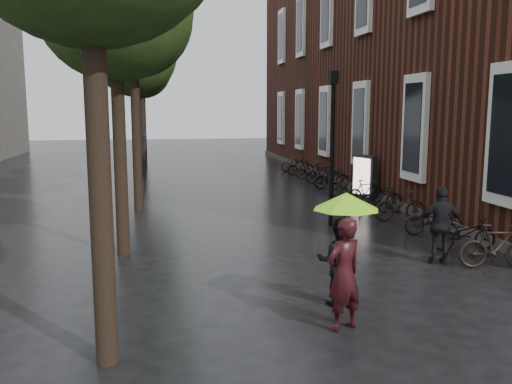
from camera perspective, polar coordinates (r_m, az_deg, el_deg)
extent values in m
plane|color=black|center=(8.24, 14.47, -17.76)|extent=(120.00, 120.00, 0.00)
cube|color=#38160F|center=(29.63, 17.63, 12.93)|extent=(10.00, 33.00, 12.00)
cube|color=silver|center=(14.95, 25.15, 5.47)|extent=(0.25, 1.60, 3.60)
cube|color=black|center=(14.89, 24.84, 5.48)|extent=(0.10, 1.20, 3.00)
cube|color=silver|center=(19.23, 16.46, 6.49)|extent=(0.25, 1.60, 3.60)
cube|color=black|center=(19.19, 16.19, 6.50)|extent=(0.10, 1.20, 3.00)
cube|color=silver|center=(23.80, 11.00, 7.06)|extent=(0.25, 1.60, 3.60)
cube|color=black|center=(23.76, 10.78, 7.06)|extent=(0.10, 1.20, 3.00)
cube|color=silver|center=(28.51, 7.31, 7.40)|extent=(0.25, 1.60, 3.60)
cube|color=black|center=(28.48, 7.12, 7.41)|extent=(0.10, 1.20, 3.00)
cube|color=silver|center=(28.92, 7.54, 18.36)|extent=(0.25, 1.60, 3.60)
cube|color=black|center=(28.89, 7.34, 18.38)|extent=(0.10, 1.20, 3.00)
cube|color=silver|center=(33.31, 4.68, 7.63)|extent=(0.25, 1.60, 3.60)
cube|color=black|center=(33.28, 4.51, 7.63)|extent=(0.10, 1.20, 3.00)
cube|color=silver|center=(33.66, 4.80, 17.03)|extent=(0.25, 1.60, 3.60)
cube|color=black|center=(33.63, 4.63, 17.04)|extent=(0.10, 1.20, 3.00)
cube|color=silver|center=(38.16, 2.71, 7.79)|extent=(0.25, 1.60, 3.60)
cube|color=black|center=(38.14, 2.56, 7.79)|extent=(0.10, 1.20, 3.00)
cube|color=silver|center=(38.46, 2.77, 16.01)|extent=(0.25, 1.60, 3.60)
cube|color=black|center=(38.44, 2.62, 16.02)|extent=(0.10, 1.20, 3.00)
cube|color=#3F3833|center=(27.82, 8.12, 1.47)|extent=(0.40, 33.00, 0.30)
cylinder|color=black|center=(7.80, -16.02, -1.22)|extent=(0.32, 0.32, 4.68)
cylinder|color=black|center=(13.75, -14.08, 2.71)|extent=(0.32, 0.32, 4.51)
cylinder|color=black|center=(19.70, -12.46, 5.16)|extent=(0.32, 0.32, 4.95)
cylinder|color=black|center=(25.71, -12.34, 5.35)|extent=(0.32, 0.32, 4.40)
cylinder|color=black|center=(31.69, -11.84, 6.32)|extent=(0.32, 0.32, 4.79)
cylinder|color=black|center=(37.69, -11.71, 6.52)|extent=(0.32, 0.32, 4.57)
imported|color=black|center=(9.12, 9.22, -8.53)|extent=(0.82, 0.70, 1.90)
imported|color=black|center=(10.27, 8.65, -7.23)|extent=(0.97, 0.86, 1.66)
cylinder|color=black|center=(9.57, 9.35, -5.34)|extent=(0.02, 0.02, 1.49)
cone|color=#8EF219|center=(9.42, 9.46, -0.94)|extent=(1.17, 1.17, 0.30)
cylinder|color=black|center=(9.39, 9.49, 0.19)|extent=(0.02, 0.02, 0.08)
imported|color=black|center=(13.49, 18.90, -3.32)|extent=(1.16, 0.68, 1.86)
imported|color=black|center=(13.63, 24.05, -5.25)|extent=(1.80, 0.82, 1.04)
imported|color=black|center=(15.05, 21.09, -4.10)|extent=(1.73, 0.70, 0.89)
imported|color=black|center=(16.55, 18.23, -2.79)|extent=(1.81, 0.91, 0.91)
imported|color=black|center=(18.28, 14.91, -1.36)|extent=(1.76, 0.56, 1.05)
imported|color=black|center=(19.87, 12.98, -0.55)|extent=(1.69, 0.53, 1.01)
imported|color=black|center=(21.39, 11.48, 0.05)|extent=(1.60, 0.69, 0.93)
imported|color=black|center=(23.24, 9.57, 0.90)|extent=(1.75, 0.67, 1.02)
imported|color=black|center=(24.96, 7.95, 1.49)|extent=(1.78, 0.68, 1.04)
imported|color=black|center=(26.70, 7.00, 1.93)|extent=(1.72, 0.82, 0.99)
imported|color=black|center=(28.37, 5.78, 2.27)|extent=(1.57, 0.66, 0.91)
imported|color=black|center=(30.00, 4.71, 2.66)|extent=(1.59, 0.56, 0.94)
imported|color=black|center=(31.69, 4.15, 2.95)|extent=(1.73, 0.70, 0.89)
cube|color=black|center=(22.20, 11.38, 1.50)|extent=(0.25, 1.20, 1.81)
cube|color=white|center=(22.14, 11.07, 1.63)|extent=(0.04, 1.01, 1.48)
cylinder|color=black|center=(16.85, 8.00, 3.86)|extent=(0.13, 0.13, 4.46)
cube|color=black|center=(16.82, 8.18, 11.83)|extent=(0.25, 0.25, 0.39)
sphere|color=#FFE5B2|center=(16.82, 8.18, 11.83)|extent=(0.20, 0.20, 0.20)
cylinder|color=#262628|center=(25.76, -11.67, 3.13)|extent=(0.06, 0.06, 2.39)
cylinder|color=navy|center=(25.67, -11.54, 5.78)|extent=(0.03, 0.48, 0.48)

